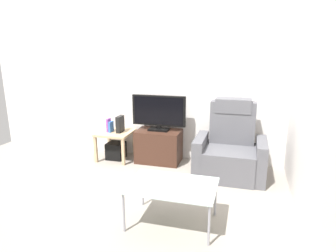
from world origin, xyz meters
name	(u,v)px	position (x,y,z in m)	size (l,w,h in m)	color
ground_plane	(146,184)	(0.00, 0.00, 0.00)	(6.40, 6.40, 0.00)	gray
wall_back	(168,79)	(0.00, 1.13, 1.30)	(6.40, 0.06, 2.60)	silver
wall_side	(309,94)	(1.88, 0.00, 1.30)	(0.06, 4.48, 2.60)	silver
tv_stand	(159,146)	(-0.08, 0.85, 0.26)	(0.70, 0.44, 0.52)	#3D2319
television	(159,112)	(-0.08, 0.87, 0.81)	(0.86, 0.20, 0.56)	black
recliner_armchair	(230,150)	(1.06, 0.63, 0.37)	(0.98, 0.78, 1.08)	#515156
side_table	(115,136)	(-0.80, 0.79, 0.39)	(0.54, 0.54, 0.46)	tan
subwoofer_box	(116,151)	(-0.80, 0.79, 0.14)	(0.27, 0.27, 0.27)	black
book_leftmost	(109,125)	(-0.90, 0.77, 0.57)	(0.03, 0.12, 0.22)	purple
book_middle	(111,127)	(-0.86, 0.77, 0.55)	(0.03, 0.14, 0.17)	#3366B2
game_console	(120,124)	(-0.71, 0.80, 0.59)	(0.07, 0.20, 0.26)	black
coffee_table	(172,187)	(0.56, -0.78, 0.41)	(0.90, 0.60, 0.44)	#B2C6C1
cell_phone	(164,185)	(0.49, -0.82, 0.44)	(0.07, 0.15, 0.01)	#B7B7BC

